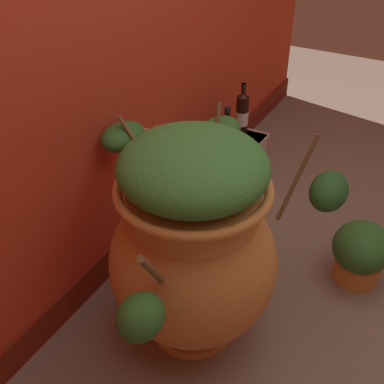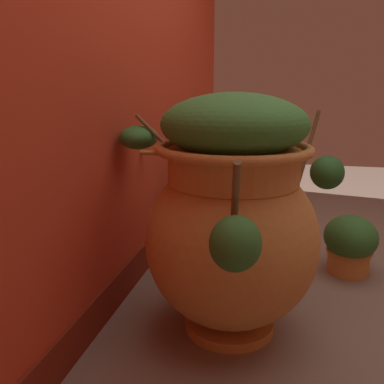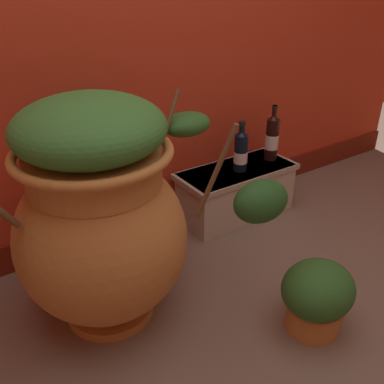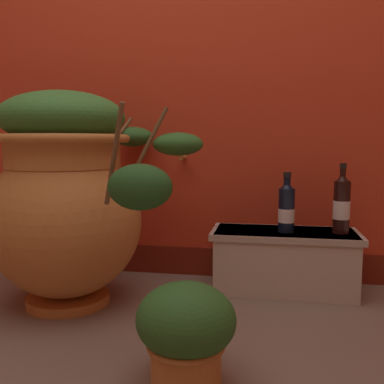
{
  "view_description": "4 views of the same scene",
  "coord_description": "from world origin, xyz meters",
  "px_view_note": "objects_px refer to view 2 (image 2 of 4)",
  "views": [
    {
      "loc": [
        -1.68,
        -0.13,
        1.74
      ],
      "look_at": [
        -0.01,
        0.8,
        0.41
      ],
      "focal_mm": 45.33,
      "sensor_mm": 36.0,
      "label": 1
    },
    {
      "loc": [
        -1.9,
        0.4,
        0.97
      ],
      "look_at": [
        0.03,
        0.83,
        0.46
      ],
      "focal_mm": 37.46,
      "sensor_mm": 36.0,
      "label": 2
    },
    {
      "loc": [
        -0.91,
        -0.79,
        1.33
      ],
      "look_at": [
        0.15,
        0.77,
        0.34
      ],
      "focal_mm": 39.69,
      "sensor_mm": 36.0,
      "label": 3
    },
    {
      "loc": [
        0.48,
        -1.22,
        0.74
      ],
      "look_at": [
        0.12,
        0.77,
        0.5
      ],
      "focal_mm": 40.66,
      "sensor_mm": 36.0,
      "label": 4
    }
  ],
  "objects_px": {
    "terracotta_urn": "(232,214)",
    "wine_bottle_middle": "(205,166)",
    "potted_shrub": "(350,243)",
    "wine_bottle_left": "(200,176)"
  },
  "relations": [
    {
      "from": "terracotta_urn",
      "to": "wine_bottle_middle",
      "type": "distance_m",
      "value": 1.28
    },
    {
      "from": "terracotta_urn",
      "to": "potted_shrub",
      "type": "bearing_deg",
      "value": -40.75
    },
    {
      "from": "wine_bottle_middle",
      "to": "potted_shrub",
      "type": "xyz_separation_m",
      "value": [
        -0.58,
        -0.91,
        -0.28
      ]
    },
    {
      "from": "terracotta_urn",
      "to": "wine_bottle_left",
      "type": "relative_size",
      "value": 3.94
    },
    {
      "from": "wine_bottle_middle",
      "to": "terracotta_urn",
      "type": "bearing_deg",
      "value": -164.26
    },
    {
      "from": "wine_bottle_left",
      "to": "potted_shrub",
      "type": "height_order",
      "value": "wine_bottle_left"
    },
    {
      "from": "terracotta_urn",
      "to": "wine_bottle_left",
      "type": "height_order",
      "value": "terracotta_urn"
    },
    {
      "from": "wine_bottle_left",
      "to": "potted_shrub",
      "type": "xyz_separation_m",
      "value": [
        -0.33,
        -0.89,
        -0.26
      ]
    },
    {
      "from": "potted_shrub",
      "to": "wine_bottle_left",
      "type": "bearing_deg",
      "value": 69.8
    },
    {
      "from": "wine_bottle_left",
      "to": "wine_bottle_middle",
      "type": "xyz_separation_m",
      "value": [
        0.26,
        0.02,
        0.02
      ]
    }
  ]
}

